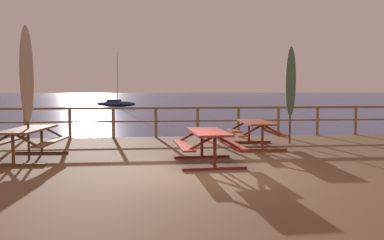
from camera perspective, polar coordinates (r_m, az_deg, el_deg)
ground_plane at (r=8.89m, az=0.66°, el=-12.17°), size 600.00×600.00×0.00m
wooden_deck at (r=8.78m, az=0.66°, el=-9.64°), size 16.82×12.46×0.81m
railing_waterside_far at (r=14.61m, az=-2.15°, el=0.47°), size 16.62×0.10×1.09m
picnic_table_mid_left at (r=9.37m, az=2.25°, el=-2.77°), size 1.49×1.97×0.78m
picnic_table_back_left at (r=10.71m, az=-21.98°, el=-2.16°), size 1.60×2.27×0.78m
picnic_table_mid_right at (r=12.26m, az=8.87°, el=-1.12°), size 1.47×2.16×0.78m
patio_umbrella_short_back at (r=10.58m, az=-22.20°, el=5.89°), size 0.32×0.32×3.25m
patio_umbrella_tall_back_right at (r=13.15m, az=13.68°, el=5.19°), size 0.32×0.32×3.06m
sailboat_distant at (r=59.19m, az=-10.65°, el=2.29°), size 6.22×3.60×7.72m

